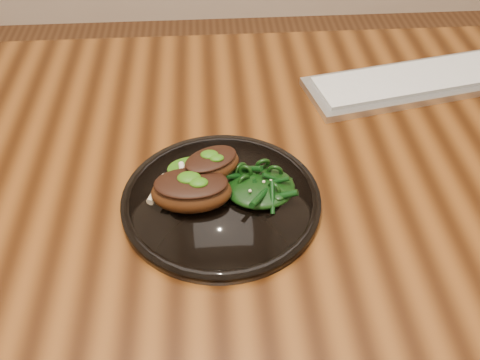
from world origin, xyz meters
name	(u,v)px	position (x,y,z in m)	size (l,w,h in m)	color
desk	(246,186)	(0.00, 0.00, 0.67)	(1.60, 0.80, 0.75)	black
plate	(221,200)	(-0.05, -0.12, 0.76)	(0.29, 0.29, 0.02)	black
lamb_chop_front	(191,190)	(-0.09, -0.13, 0.79)	(0.12, 0.08, 0.05)	#44210D
lamb_chop_back	(211,164)	(-0.06, -0.09, 0.80)	(0.11, 0.09, 0.04)	#44210D
herb_smear	(196,168)	(-0.08, -0.06, 0.77)	(0.09, 0.06, 0.01)	#1B4D08
greens_heap	(260,184)	(0.01, -0.12, 0.78)	(0.10, 0.10, 0.04)	black
keyboard	(420,81)	(0.35, 0.17, 0.76)	(0.46, 0.22, 0.02)	silver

